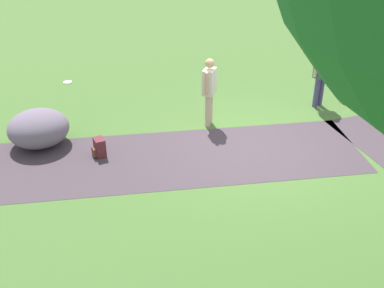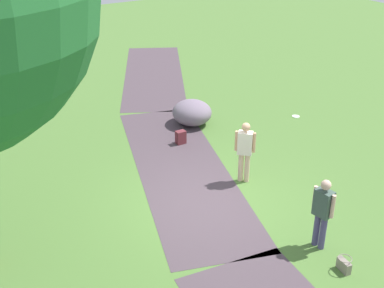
% 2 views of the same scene
% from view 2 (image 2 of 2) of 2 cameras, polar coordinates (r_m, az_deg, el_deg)
% --- Properties ---
extents(ground_plane, '(48.00, 48.00, 0.00)m').
position_cam_2_polar(ground_plane, '(11.96, 1.25, -6.80)').
color(ground_plane, '#4A7032').
extents(footpath_segment_mid, '(8.32, 4.60, 0.01)m').
position_cam_2_polar(footpath_segment_mid, '(13.43, -1.22, -2.75)').
color(footpath_segment_mid, '#483A42').
rests_on(footpath_segment_mid, ground).
extents(footpath_segment_far, '(8.16, 5.75, 0.01)m').
position_cam_2_polar(footpath_segment_far, '(20.72, -4.40, 7.92)').
color(footpath_segment_far, '#483A42').
rests_on(footpath_segment_far, ground).
extents(lawn_boulder, '(1.46, 1.41, 0.78)m').
position_cam_2_polar(lawn_boulder, '(15.89, -0.00, 3.61)').
color(lawn_boulder, slate).
rests_on(lawn_boulder, ground).
extents(woman_with_handbag, '(0.52, 0.28, 1.59)m').
position_cam_2_polar(woman_with_handbag, '(10.45, 14.66, -7.22)').
color(woman_with_handbag, '#4A4273').
rests_on(woman_with_handbag, ground).
extents(man_near_boulder, '(0.42, 0.42, 1.62)m').
position_cam_2_polar(man_near_boulder, '(12.48, 6.05, -0.48)').
color(man_near_boulder, beige).
rests_on(man_near_boulder, ground).
extents(handbag_on_grass, '(0.33, 0.31, 0.31)m').
position_cam_2_polar(handbag_on_grass, '(10.40, 16.92, -13.04)').
color(handbag_on_grass, gray).
rests_on(handbag_on_grass, ground).
extents(backpack_by_boulder, '(0.26, 0.28, 0.40)m').
position_cam_2_polar(backpack_by_boulder, '(14.69, -1.32, 0.76)').
color(backpack_by_boulder, maroon).
rests_on(backpack_by_boulder, ground).
extents(frisbee_on_grass, '(0.24, 0.24, 0.02)m').
position_cam_2_polar(frisbee_on_grass, '(16.92, 11.75, 3.10)').
color(frisbee_on_grass, white).
rests_on(frisbee_on_grass, ground).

